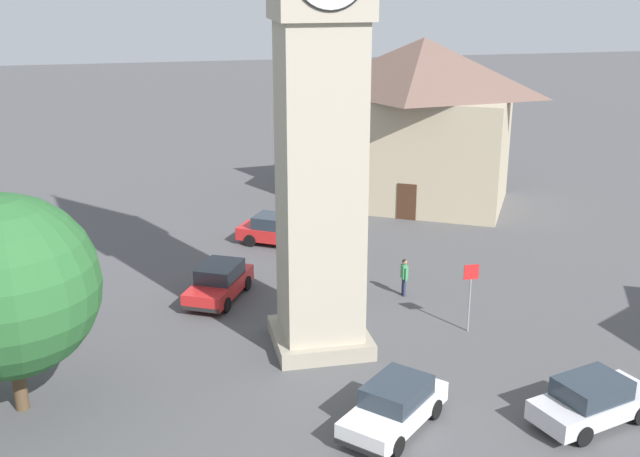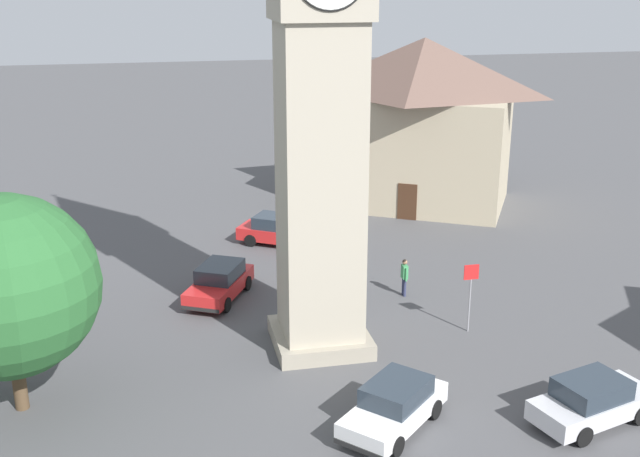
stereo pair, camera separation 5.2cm
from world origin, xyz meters
name	(u,v)px [view 1 (the left image)]	position (x,y,z in m)	size (l,w,h in m)	color
ground_plane	(320,344)	(0.00, 0.00, 0.00)	(200.00, 200.00, 0.00)	#4C4C4F
clock_tower	(320,0)	(0.00, 0.00, 12.60)	(4.25, 4.25, 21.54)	gray
car_blue_kerb	(395,406)	(1.07, -5.99, 0.76)	(4.16, 4.06, 1.53)	white
car_silver_kerb	(593,400)	(7.23, -6.99, 0.76)	(4.44, 2.79, 1.53)	silver
car_red_corner	(1,308)	(-12.07, 4.34, 0.76)	(3.14, 4.46, 1.53)	red
car_white_side	(219,282)	(-3.33, 5.22, 0.76)	(3.39, 4.44, 1.53)	red
car_black_far	(278,230)	(0.25, 11.64, 0.76)	(4.39, 3.62, 1.53)	red
pedestrian	(404,274)	(4.57, 3.83, 1.01)	(0.23, 0.56, 1.69)	#2D3351
tree	(6,286)	(-10.41, -2.39, 4.28)	(5.79, 5.79, 7.18)	brown
building_terrace_right	(421,121)	(9.91, 17.45, 5.05)	(12.92, 11.82, 9.89)	tan
road_sign	(470,286)	(5.95, -0.07, 1.90)	(0.60, 0.07, 2.80)	gray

